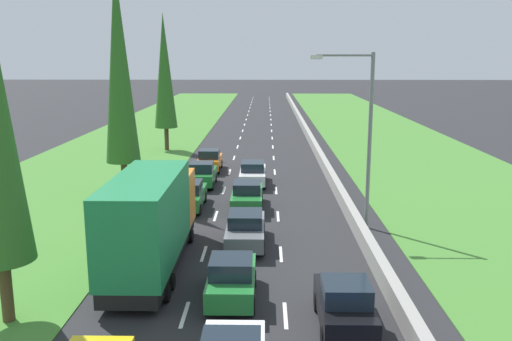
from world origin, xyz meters
name	(u,v)px	position (x,y,z in m)	size (l,w,h in m)	color
ground_plane	(257,134)	(0.00, 60.00, 0.00)	(300.00, 300.00, 0.00)	#28282B
grass_verge_left	(147,134)	(-12.65, 60.00, 0.02)	(14.00, 140.00, 0.04)	#478433
grass_verge_right	(382,134)	(14.35, 60.00, 0.02)	(14.00, 140.00, 0.04)	#478433
median_barrier	(306,131)	(5.70, 60.00, 0.42)	(0.44, 120.00, 0.85)	#9E9B93
lane_markings	(257,134)	(0.00, 60.00, 0.01)	(3.64, 116.00, 0.01)	white
green_box_truck_left_lane	(151,220)	(-3.68, 19.09, 2.18)	(2.46, 9.40, 4.18)	black
green_sedan_left_lane	(188,195)	(-3.51, 28.56, 0.81)	(1.82, 4.50, 1.64)	#237A33
green_hatchback_centre_lane	(232,279)	(-0.18, 16.20, 0.84)	(1.74, 3.90, 1.72)	#237A33
grey_sedan_centre_lane	(246,229)	(0.11, 22.21, 0.81)	(1.82, 4.50, 1.64)	slate
green_hatchback_left_lane	(202,174)	(-3.31, 34.16, 0.84)	(1.74, 3.90, 1.72)	#237A33
black_hatchback_right_lane	(344,304)	(3.65, 14.14, 0.84)	(1.74, 3.90, 1.72)	black
orange_hatchback_left_lane	(210,160)	(-3.32, 39.37, 0.84)	(1.74, 3.90, 1.72)	orange
green_sedan_centre_lane	(247,195)	(-0.03, 28.60, 0.81)	(1.82, 4.50, 1.64)	#237A33
white_sedan_centre_lane_fifth	(253,173)	(0.15, 34.78, 0.81)	(1.82, 4.50, 1.64)	white
poplar_tree_second	(119,65)	(-8.03, 31.67, 8.27)	(2.16, 2.16, 14.43)	#4C3823
poplar_tree_third	(164,71)	(-8.38, 48.89, 7.42)	(2.12, 2.12, 12.74)	#4C3823
street_light_mast	(363,128)	(5.97, 25.04, 5.23)	(3.20, 0.28, 9.00)	gray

